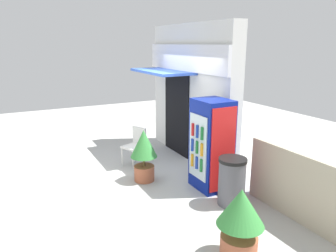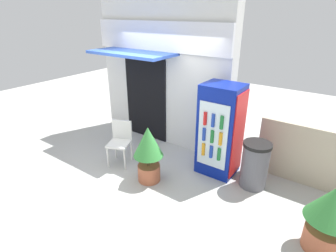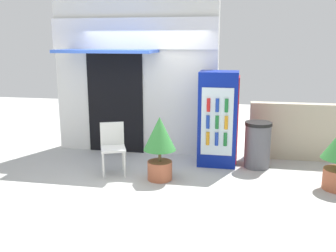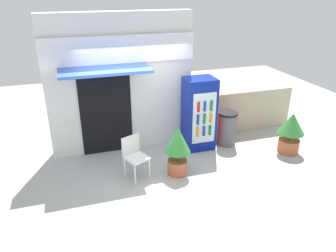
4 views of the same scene
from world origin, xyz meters
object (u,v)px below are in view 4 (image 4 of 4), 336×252
object	(u,v)px
plastic_chair	(134,154)
potted_plant_near_shop	(178,147)
trash_bin	(227,128)
potted_plant_curbside	(291,130)
drink_cooler	(199,114)

from	to	relation	value
plastic_chair	potted_plant_near_shop	distance (m)	0.91
plastic_chair	trash_bin	size ratio (longest dim) A/B	1.04
potted_plant_near_shop	plastic_chair	bearing A→B (deg)	168.50
trash_bin	potted_plant_curbside	bearing A→B (deg)	-34.57
drink_cooler	potted_plant_curbside	world-z (taller)	drink_cooler
drink_cooler	potted_plant_near_shop	size ratio (longest dim) A/B	1.63
potted_plant_near_shop	potted_plant_curbside	world-z (taller)	potted_plant_near_shop
plastic_chair	trash_bin	world-z (taller)	plastic_chair
potted_plant_near_shop	potted_plant_curbside	size ratio (longest dim) A/B	1.08
potted_plant_curbside	potted_plant_near_shop	bearing A→B (deg)	-177.81
potted_plant_curbside	trash_bin	distance (m)	1.50
plastic_chair	potted_plant_near_shop	bearing A→B (deg)	-11.50
potted_plant_curbside	plastic_chair	bearing A→B (deg)	178.92
drink_cooler	plastic_chair	size ratio (longest dim) A/B	1.97
potted_plant_curbside	trash_bin	size ratio (longest dim) A/B	1.16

